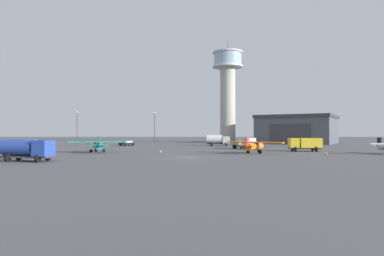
# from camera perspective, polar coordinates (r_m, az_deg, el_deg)

# --- Properties ---
(ground_plane) EXTENTS (400.00, 400.00, 0.00)m
(ground_plane) POSITION_cam_1_polar(r_m,az_deg,el_deg) (52.26, -0.48, -4.96)
(ground_plane) COLOR #545456
(control_tower) EXTENTS (10.88, 10.88, 36.91)m
(control_tower) POSITION_cam_1_polar(r_m,az_deg,el_deg) (124.36, 6.03, 7.03)
(control_tower) COLOR #B2AD9E
(control_tower) RESTS_ON ground_plane
(hangar) EXTENTS (31.60, 31.07, 9.36)m
(hangar) POSITION_cam_1_polar(r_m,az_deg,el_deg) (119.53, 17.34, -0.21)
(hangar) COLOR #4C5159
(hangar) RESTS_ON ground_plane
(airplane_orange) EXTENTS (9.78, 7.86, 3.07)m
(airplane_orange) POSITION_cam_1_polar(r_m,az_deg,el_deg) (62.03, 10.43, -2.93)
(airplane_orange) COLOR orange
(airplane_orange) RESTS_ON ground_plane
(airplane_teal) EXTENTS (10.37, 8.22, 3.14)m
(airplane_teal) POSITION_cam_1_polar(r_m,az_deg,el_deg) (66.32, -15.64, -2.74)
(airplane_teal) COLOR teal
(airplane_teal) RESTS_ON ground_plane
(truck_box_yellow) EXTENTS (6.29, 3.15, 2.65)m
(truck_box_yellow) POSITION_cam_1_polar(r_m,az_deg,el_deg) (71.38, 18.50, -2.51)
(truck_box_yellow) COLOR #38383D
(truck_box_yellow) RESTS_ON ground_plane
(truck_fuel_tanker_white) EXTENTS (6.35, 3.74, 3.04)m
(truck_fuel_tanker_white) POSITION_cam_1_polar(r_m,az_deg,el_deg) (92.56, 4.38, -2.01)
(truck_fuel_tanker_white) COLOR #38383D
(truck_fuel_tanker_white) RESTS_ON ground_plane
(truck_fuel_tanker_blue) EXTENTS (7.22, 3.96, 2.99)m
(truck_fuel_tanker_blue) POSITION_cam_1_polar(r_m,az_deg,el_deg) (50.20, -26.08, -3.13)
(truck_fuel_tanker_blue) COLOR #38383D
(truck_fuel_tanker_blue) RESTS_ON ground_plane
(truck_flatbed_silver) EXTENTS (5.10, 6.84, 2.57)m
(truck_flatbed_silver) POSITION_cam_1_polar(r_m,az_deg,el_deg) (76.98, 9.10, -2.61)
(truck_flatbed_silver) COLOR #38383D
(truck_flatbed_silver) RESTS_ON ground_plane
(car_black) EXTENTS (4.00, 4.74, 1.37)m
(car_black) POSITION_cam_1_polar(r_m,az_deg,el_deg) (95.49, -10.91, -2.52)
(car_black) COLOR black
(car_black) RESTS_ON ground_plane
(light_post_west) EXTENTS (0.44, 0.44, 9.60)m
(light_post_west) POSITION_cam_1_polar(r_m,az_deg,el_deg) (99.79, -18.78, 0.40)
(light_post_west) COLOR #38383D
(light_post_west) RESTS_ON ground_plane
(light_post_east) EXTENTS (0.44, 0.44, 9.85)m
(light_post_east) POSITION_cam_1_polar(r_m,az_deg,el_deg) (102.56, -6.30, 0.42)
(light_post_east) COLOR #38383D
(light_post_east) RESTS_ON ground_plane
(traffic_cone_near_left) EXTENTS (0.36, 0.36, 0.57)m
(traffic_cone_near_left) POSITION_cam_1_polar(r_m,az_deg,el_deg) (61.63, -5.17, -4.03)
(traffic_cone_near_left) COLOR black
(traffic_cone_near_left) RESTS_ON ground_plane
(traffic_cone_near_right) EXTENTS (0.36, 0.36, 0.55)m
(traffic_cone_near_right) POSITION_cam_1_polar(r_m,az_deg,el_deg) (64.15, -5.43, -3.90)
(traffic_cone_near_right) COLOR black
(traffic_cone_near_right) RESTS_ON ground_plane
(traffic_cone_mid_apron) EXTENTS (0.36, 0.36, 0.70)m
(traffic_cone_mid_apron) POSITION_cam_1_polar(r_m,az_deg,el_deg) (60.79, 21.68, -3.97)
(traffic_cone_mid_apron) COLOR black
(traffic_cone_mid_apron) RESTS_ON ground_plane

